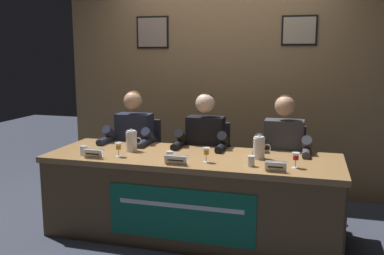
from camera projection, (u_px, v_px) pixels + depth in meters
name	position (u px, v px, depth m)	size (l,w,h in m)	color
ground_plane	(192.00, 233.00, 3.85)	(12.00, 12.00, 0.00)	#383D4C
wall_back_panelled	(223.00, 80.00, 4.89)	(3.78, 0.14, 2.60)	#937047
conference_table	(189.00, 184.00, 3.67)	(2.58, 0.86, 0.73)	olive
chair_left	(140.00, 163.00, 4.56)	(0.44, 0.44, 0.91)	black
panelist_left	(131.00, 142.00, 4.32)	(0.51, 0.48, 1.24)	black
nameplate_left	(94.00, 153.00, 3.63)	(0.18, 0.06, 0.08)	white
juice_glass_left	(118.00, 147.00, 3.66)	(0.06, 0.06, 0.12)	white
water_cup_left	(84.00, 151.00, 3.72)	(0.06, 0.06, 0.08)	silver
chair_center	(208.00, 168.00, 4.36)	(0.44, 0.44, 0.91)	black
panelist_center	(203.00, 146.00, 4.12)	(0.51, 0.48, 1.24)	black
nameplate_center	(176.00, 160.00, 3.41)	(0.19, 0.06, 0.08)	white
juice_glass_center	(206.00, 152.00, 3.48)	(0.06, 0.06, 0.12)	white
water_cup_center	(170.00, 157.00, 3.52)	(0.06, 0.06, 0.08)	silver
chair_right	(283.00, 174.00, 4.16)	(0.44, 0.44, 0.91)	black
panelist_right	(283.00, 151.00, 3.92)	(0.51, 0.48, 1.24)	black
nameplate_right	(276.00, 167.00, 3.21)	(0.16, 0.06, 0.08)	white
juice_glass_right	(296.00, 157.00, 3.31)	(0.06, 0.06, 0.12)	white
water_cup_right	(251.00, 162.00, 3.37)	(0.06, 0.06, 0.08)	silver
water_pitcher_left_side	(132.00, 141.00, 3.88)	(0.15, 0.10, 0.21)	silver
water_pitcher_right_side	(259.00, 148.00, 3.60)	(0.15, 0.10, 0.21)	silver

